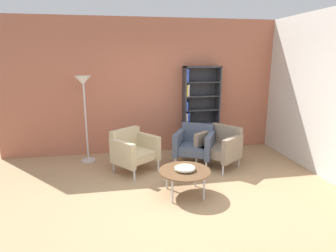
# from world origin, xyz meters

# --- Properties ---
(ground_plane) EXTENTS (8.32, 8.32, 0.00)m
(ground_plane) POSITION_xyz_m (0.00, 0.00, 0.00)
(ground_plane) COLOR tan
(brick_back_panel) EXTENTS (6.40, 0.12, 2.90)m
(brick_back_panel) POSITION_xyz_m (0.00, 2.46, 1.45)
(brick_back_panel) COLOR #B2664C
(brick_back_panel) RESTS_ON ground_plane
(plaster_right_partition) EXTENTS (0.12, 5.20, 2.90)m
(plaster_right_partition) POSITION_xyz_m (2.86, 0.60, 1.45)
(plaster_right_partition) COLOR silver
(plaster_right_partition) RESTS_ON ground_plane
(bookshelf_tall) EXTENTS (0.80, 0.30, 1.90)m
(bookshelf_tall) POSITION_xyz_m (1.05, 2.26, 0.94)
(bookshelf_tall) COLOR #333338
(bookshelf_tall) RESTS_ON ground_plane
(coffee_table_low) EXTENTS (0.80, 0.80, 0.40)m
(coffee_table_low) POSITION_xyz_m (0.24, 0.18, 0.37)
(coffee_table_low) COLOR brown
(coffee_table_low) RESTS_ON ground_plane
(decorative_bowl) EXTENTS (0.32, 0.32, 0.05)m
(decorative_bowl) POSITION_xyz_m (0.24, 0.18, 0.43)
(decorative_bowl) COLOR beige
(decorative_bowl) RESTS_ON coffee_table_low
(armchair_near_window) EXTENTS (0.93, 0.90, 0.78)m
(armchair_near_window) POSITION_xyz_m (0.75, 1.43, 0.41)
(armchair_near_window) COLOR #4C566B
(armchair_near_window) RESTS_ON ground_plane
(armchair_corner_red) EXTENTS (0.95, 0.94, 0.78)m
(armchair_corner_red) POSITION_xyz_m (-0.48, 1.28, 0.41)
(armchair_corner_red) COLOR #C6B289
(armchair_corner_red) RESTS_ON ground_plane
(armchair_by_bookshelf) EXTENTS (0.94, 0.95, 0.78)m
(armchair_by_bookshelf) POSITION_xyz_m (1.19, 1.22, 0.41)
(armchair_by_bookshelf) COLOR gray
(armchair_by_bookshelf) RESTS_ON ground_plane
(floor_lamp_torchiere) EXTENTS (0.32, 0.32, 1.74)m
(floor_lamp_torchiere) POSITION_xyz_m (-1.37, 1.97, 1.45)
(floor_lamp_torchiere) COLOR silver
(floor_lamp_torchiere) RESTS_ON ground_plane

